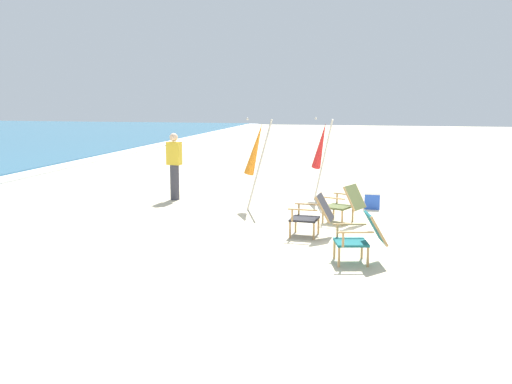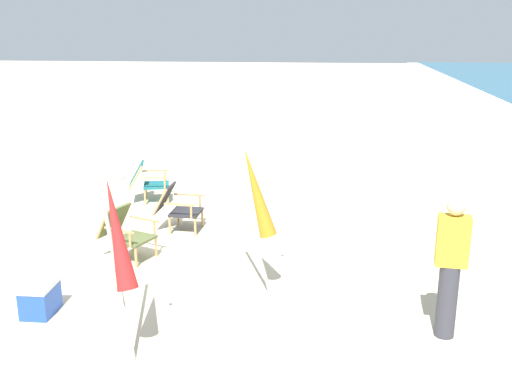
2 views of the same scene
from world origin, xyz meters
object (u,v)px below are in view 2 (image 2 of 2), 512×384
(beach_chair_front_left, at_px, (147,180))
(person_near_chairs, at_px, (450,267))
(beach_chair_far_center, at_px, (125,230))
(umbrella_furled_red, at_px, (117,235))
(beach_chair_back_left, at_px, (176,206))
(cooler_box, at_px, (40,298))
(umbrella_furled_orange, at_px, (256,194))

(beach_chair_front_left, bearing_deg, person_near_chairs, 44.83)
(beach_chair_far_center, bearing_deg, umbrella_furled_red, 16.82)
(beach_chair_far_center, distance_m, beach_chair_front_left, 2.84)
(beach_chair_far_center, relative_size, person_near_chairs, 0.56)
(person_near_chairs, bearing_deg, beach_chair_back_left, -130.02)
(beach_chair_far_center, height_order, cooler_box, beach_chair_far_center)
(umbrella_furled_red, bearing_deg, umbrella_furled_orange, 140.44)
(umbrella_furled_orange, bearing_deg, person_near_chairs, 67.75)
(beach_chair_back_left, bearing_deg, person_near_chairs, 49.98)
(umbrella_furled_orange, xyz_separation_m, person_near_chairs, (0.91, 2.22, -0.50))
(beach_chair_far_center, distance_m, umbrella_furled_orange, 2.46)
(beach_chair_front_left, relative_size, umbrella_furled_red, 0.43)
(beach_chair_far_center, distance_m, cooler_box, 1.90)
(beach_chair_front_left, relative_size, cooler_box, 1.78)
(umbrella_furled_red, xyz_separation_m, person_near_chairs, (-0.64, 3.49, -0.48))
(beach_chair_far_center, xyz_separation_m, person_near_chairs, (1.91, 4.26, 0.41))
(umbrella_furled_red, height_order, cooler_box, umbrella_furled_red)
(umbrella_furled_red, relative_size, cooler_box, 4.12)
(beach_chair_back_left, distance_m, person_near_chairs, 4.94)
(beach_chair_back_left, distance_m, beach_chair_far_center, 1.35)
(beach_chair_back_left, relative_size, umbrella_furled_red, 0.39)
(umbrella_furled_red, bearing_deg, beach_chair_far_center, -163.18)
(beach_chair_back_left, height_order, umbrella_furled_orange, umbrella_furled_orange)
(umbrella_furled_red, height_order, umbrella_furled_orange, umbrella_furled_orange)
(beach_chair_back_left, bearing_deg, umbrella_furled_orange, 34.55)
(person_near_chairs, bearing_deg, beach_chair_far_center, -114.09)
(beach_chair_back_left, height_order, cooler_box, beach_chair_back_left)
(umbrella_furled_red, bearing_deg, person_near_chairs, 100.37)
(umbrella_furled_red, bearing_deg, cooler_box, -119.92)
(cooler_box, bearing_deg, beach_chair_back_left, 162.23)
(beach_chair_front_left, xyz_separation_m, cooler_box, (4.63, -0.07, -0.22))
(beach_chair_front_left, distance_m, cooler_box, 4.63)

